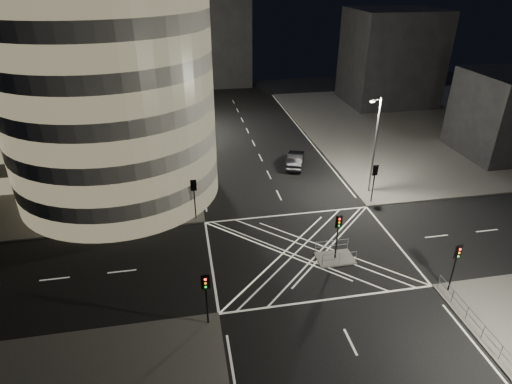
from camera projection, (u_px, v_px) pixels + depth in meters
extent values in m
plane|color=black|center=(306.00, 251.00, 35.95)|extent=(120.00, 120.00, 0.00)
cube|color=#575351|center=(28.00, 152.00, 54.69)|extent=(42.00, 42.00, 0.15)
cube|color=#575351|center=(441.00, 125.00, 64.00)|extent=(42.00, 42.00, 0.15)
cube|color=slate|center=(335.00, 258.00, 34.93)|extent=(3.00, 2.00, 0.15)
cylinder|color=#9C9893|center=(104.00, 70.00, 39.58)|extent=(20.00, 20.00, 25.00)
cube|color=#9C9893|center=(21.00, 54.00, 46.65)|extent=(20.00, 18.00, 25.00)
cube|color=#9C9893|center=(88.00, 42.00, 63.62)|extent=(24.00, 16.00, 22.00)
cube|color=black|center=(391.00, 57.00, 71.24)|extent=(14.00, 12.00, 15.00)
cube|color=black|center=(508.00, 114.00, 52.23)|extent=(10.00, 10.00, 10.00)
cube|color=black|center=(202.00, 38.00, 81.41)|extent=(18.00, 8.00, 18.00)
cylinder|color=black|center=(176.00, 194.00, 41.26)|extent=(0.32, 0.32, 3.15)
ellipsoid|color=black|center=(173.00, 168.00, 39.96)|extent=(4.31, 4.31, 4.96)
cylinder|color=black|center=(175.00, 167.00, 46.39)|extent=(0.32, 0.32, 3.48)
ellipsoid|color=black|center=(172.00, 141.00, 44.97)|extent=(4.63, 4.63, 5.32)
cylinder|color=black|center=(174.00, 148.00, 51.68)|extent=(0.32, 0.32, 3.13)
ellipsoid|color=black|center=(172.00, 126.00, 50.36)|extent=(4.53, 4.53, 5.21)
cylinder|color=black|center=(173.00, 127.00, 56.63)|extent=(0.32, 0.32, 4.21)
ellipsoid|color=black|center=(170.00, 101.00, 54.95)|extent=(5.37, 5.37, 6.18)
cylinder|color=black|center=(173.00, 118.00, 62.15)|extent=(0.32, 0.32, 2.90)
ellipsoid|color=black|center=(171.00, 101.00, 60.95)|extent=(3.95, 3.95, 4.54)
cylinder|color=black|center=(195.00, 204.00, 39.66)|extent=(0.12, 0.12, 3.00)
cube|color=black|center=(194.00, 185.00, 38.74)|extent=(0.28, 0.22, 0.90)
cube|color=black|center=(194.00, 185.00, 38.74)|extent=(0.55, 0.04, 1.10)
cylinder|color=black|center=(207.00, 305.00, 27.86)|extent=(0.12, 0.12, 3.00)
cube|color=black|center=(205.00, 282.00, 26.94)|extent=(0.28, 0.22, 0.90)
cube|color=black|center=(205.00, 282.00, 26.94)|extent=(0.55, 0.04, 1.10)
cylinder|color=black|center=(373.00, 188.00, 42.49)|extent=(0.12, 0.12, 3.00)
cube|color=black|center=(375.00, 170.00, 41.57)|extent=(0.28, 0.22, 0.90)
cube|color=black|center=(375.00, 170.00, 41.57)|extent=(0.55, 0.04, 1.10)
cylinder|color=black|center=(452.00, 274.00, 30.68)|extent=(0.12, 0.12, 3.00)
cube|color=black|center=(458.00, 252.00, 29.77)|extent=(0.28, 0.22, 0.90)
cube|color=black|center=(458.00, 252.00, 29.77)|extent=(0.55, 0.04, 1.10)
cylinder|color=black|center=(337.00, 242.00, 34.19)|extent=(0.12, 0.12, 3.00)
cube|color=black|center=(339.00, 222.00, 33.27)|extent=(0.28, 0.22, 0.90)
cube|color=black|center=(339.00, 222.00, 33.27)|extent=(0.55, 0.04, 1.10)
cylinder|color=slate|center=(182.00, 149.00, 42.41)|extent=(0.20, 0.20, 10.00)
cylinder|color=slate|center=(183.00, 100.00, 40.21)|extent=(0.90, 0.10, 0.10)
cube|color=slate|center=(188.00, 101.00, 40.32)|extent=(0.50, 0.25, 0.18)
cube|color=white|center=(188.00, 102.00, 40.38)|extent=(0.42, 0.20, 0.05)
cylinder|color=slate|center=(178.00, 99.00, 58.03)|extent=(0.20, 0.20, 10.00)
cylinder|color=slate|center=(178.00, 62.00, 55.83)|extent=(0.90, 0.10, 0.10)
cube|color=slate|center=(182.00, 63.00, 55.95)|extent=(0.50, 0.25, 0.18)
cube|color=white|center=(182.00, 64.00, 56.00)|extent=(0.42, 0.20, 0.05)
cylinder|color=slate|center=(375.00, 147.00, 42.86)|extent=(0.20, 0.20, 10.00)
cylinder|color=slate|center=(377.00, 99.00, 40.51)|extent=(0.90, 0.10, 0.10)
cube|color=slate|center=(372.00, 101.00, 40.48)|extent=(0.50, 0.25, 0.18)
cube|color=white|center=(372.00, 102.00, 40.54)|extent=(0.42, 0.20, 0.05)
cube|color=slate|center=(492.00, 342.00, 26.41)|extent=(0.06, 11.70, 1.10)
cube|color=slate|center=(339.00, 259.00, 33.86)|extent=(2.80, 0.06, 1.10)
cube|color=slate|center=(332.00, 246.00, 35.42)|extent=(2.80, 0.06, 1.10)
imported|color=black|center=(295.00, 159.00, 50.68)|extent=(3.46, 5.53, 1.72)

